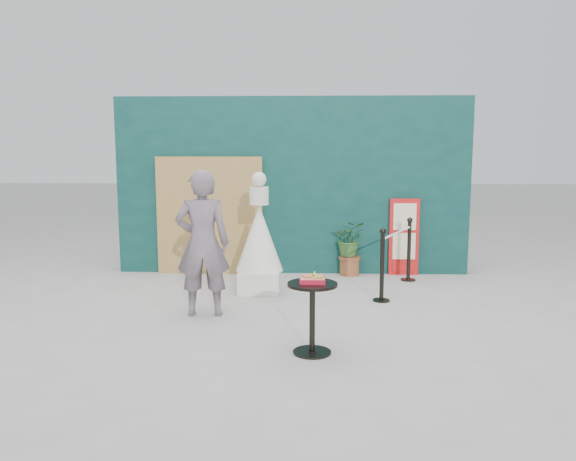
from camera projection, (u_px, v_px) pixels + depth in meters
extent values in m
plane|color=#ADAAA5|center=(284.00, 327.00, 6.72)|extent=(60.00, 60.00, 0.00)
cube|color=#0A2F31|center=(292.00, 186.00, 9.63)|extent=(6.00, 0.30, 3.00)
cube|color=tan|center=(210.00, 216.00, 9.55)|extent=(1.80, 0.08, 2.00)
imported|color=slate|center=(203.00, 243.00, 7.10)|extent=(0.72, 0.51, 1.87)
cube|color=red|center=(404.00, 237.00, 9.49)|extent=(0.50, 0.06, 1.30)
cube|color=beige|center=(405.00, 217.00, 9.41)|extent=(0.38, 0.02, 0.45)
cube|color=beige|center=(404.00, 246.00, 9.48)|extent=(0.38, 0.02, 0.45)
cube|color=red|center=(403.00, 266.00, 9.53)|extent=(0.38, 0.02, 0.18)
cube|color=silver|center=(260.00, 281.00, 8.40)|extent=(0.60, 0.60, 0.33)
cone|color=white|center=(259.00, 238.00, 8.30)|extent=(0.70, 0.70, 0.98)
cylinder|color=silver|center=(259.00, 196.00, 8.22)|extent=(0.28, 0.28, 0.26)
sphere|color=beige|center=(259.00, 179.00, 8.18)|extent=(0.22, 0.22, 0.22)
cylinder|color=black|center=(312.00, 352.00, 5.86)|extent=(0.40, 0.40, 0.02)
cylinder|color=black|center=(312.00, 320.00, 5.81)|extent=(0.06, 0.06, 0.72)
cylinder|color=black|center=(312.00, 284.00, 5.75)|extent=(0.52, 0.52, 0.03)
cube|color=red|center=(312.00, 281.00, 5.75)|extent=(0.26, 0.19, 0.05)
cube|color=red|center=(312.00, 278.00, 5.74)|extent=(0.24, 0.17, 0.00)
cube|color=#CC8B4A|center=(309.00, 276.00, 5.75)|extent=(0.15, 0.14, 0.02)
cube|color=gold|center=(317.00, 277.00, 5.72)|extent=(0.13, 0.13, 0.02)
cone|color=yellow|center=(314.00, 274.00, 5.79)|extent=(0.06, 0.06, 0.06)
cylinder|color=#925A2F|center=(349.00, 267.00, 9.54)|extent=(0.33, 0.33, 0.28)
cylinder|color=brown|center=(349.00, 258.00, 9.52)|extent=(0.37, 0.37, 0.05)
imported|color=#325C27|center=(350.00, 239.00, 9.47)|extent=(0.55, 0.47, 0.61)
cylinder|color=black|center=(381.00, 300.00, 7.89)|extent=(0.24, 0.24, 0.02)
cylinder|color=black|center=(382.00, 268.00, 7.82)|extent=(0.06, 0.06, 0.96)
sphere|color=black|center=(383.00, 231.00, 7.75)|extent=(0.09, 0.09, 0.09)
cylinder|color=black|center=(408.00, 280.00, 9.15)|extent=(0.24, 0.24, 0.02)
cylinder|color=black|center=(409.00, 251.00, 9.09)|extent=(0.06, 0.06, 0.96)
sphere|color=black|center=(410.00, 220.00, 9.02)|extent=(0.09, 0.09, 0.09)
cylinder|color=silver|center=(397.00, 233.00, 8.40)|extent=(0.63, 1.31, 0.03)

